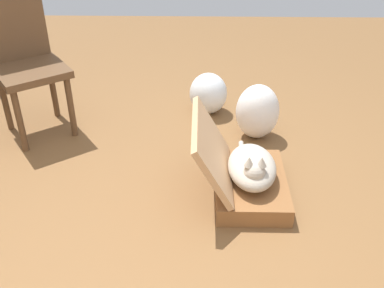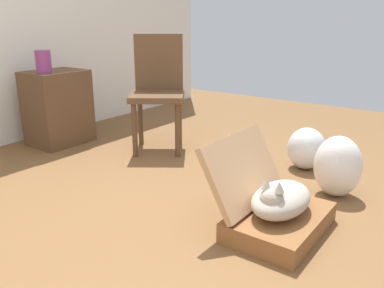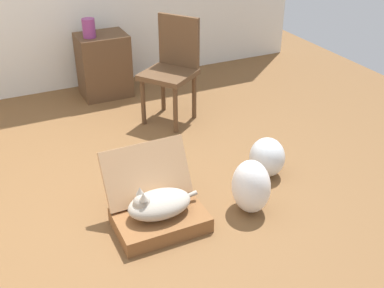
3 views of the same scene
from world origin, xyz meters
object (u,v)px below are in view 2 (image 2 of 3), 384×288
at_px(cat, 280,199).
at_px(plastic_bag_clear, 306,148).
at_px(chair, 158,88).
at_px(suitcase_base, 279,222).
at_px(vase_tall, 43,62).
at_px(plastic_bag_white, 338,166).
at_px(side_table, 58,108).

height_order(cat, plastic_bag_clear, cat).
bearing_deg(cat, chair, 63.19).
distance_m(suitcase_base, vase_tall, 2.42).
bearing_deg(plastic_bag_clear, cat, -166.66).
xyz_separation_m(suitcase_base, plastic_bag_white, (0.66, -0.10, 0.15)).
relative_size(plastic_bag_white, side_table, 0.60).
height_order(suitcase_base, cat, cat).
xyz_separation_m(plastic_bag_clear, chair, (-0.27, 1.26, 0.38)).
xyz_separation_m(cat, side_table, (0.32, 2.35, 0.14)).
relative_size(cat, plastic_bag_clear, 1.60).
height_order(plastic_bag_white, side_table, side_table).
distance_m(cat, side_table, 2.37).
xyz_separation_m(plastic_bag_white, plastic_bag_clear, (0.36, 0.34, -0.04)).
bearing_deg(plastic_bag_clear, plastic_bag_white, -136.58).
xyz_separation_m(suitcase_base, side_table, (0.31, 2.35, 0.28)).
relative_size(side_table, vase_tall, 3.52).
distance_m(suitcase_base, plastic_bag_white, 0.68).
bearing_deg(plastic_bag_white, side_table, 98.04).
relative_size(cat, chair, 0.52).
height_order(suitcase_base, plastic_bag_white, plastic_bag_white).
bearing_deg(chair, vase_tall, -179.90).
bearing_deg(suitcase_base, chair, 63.54).
height_order(plastic_bag_clear, side_table, side_table).
bearing_deg(vase_tall, cat, -94.81).
xyz_separation_m(cat, chair, (0.76, 1.51, 0.34)).
relative_size(cat, side_table, 0.77).
relative_size(suitcase_base, chair, 0.62).
distance_m(cat, plastic_bag_clear, 1.06).
distance_m(cat, vase_tall, 2.38).
bearing_deg(chair, plastic_bag_clear, -23.61).
height_order(suitcase_base, chair, chair).
xyz_separation_m(plastic_bag_white, chair, (0.09, 1.61, 0.34)).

